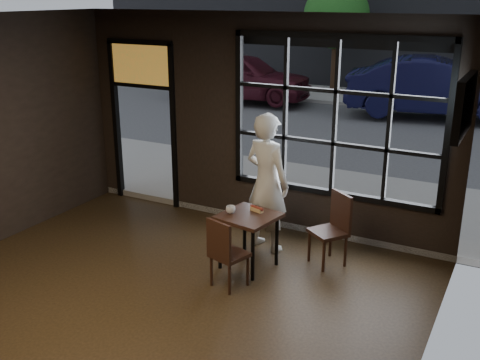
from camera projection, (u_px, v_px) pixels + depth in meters
The scene contains 16 objects.
floor at pixel (109, 336), 5.93m from camera, with size 6.00×7.00×0.02m, color black.
ceiling at pixel (82, 21), 4.91m from camera, with size 6.00×7.00×0.02m, color black.
wall_right at pixel (413, 259), 4.09m from camera, with size 0.04×7.00×3.20m, color black.
window_frame at pixel (335, 118), 7.76m from camera, with size 3.06×0.12×2.28m, color black.
stained_transom at pixel (141, 64), 9.05m from camera, with size 1.20×0.06×0.70m, color orange.
street_asphalt at pixel (452, 72), 26.04m from camera, with size 60.00×41.00×0.04m, color #545456.
cafe_table at pixel (248, 241), 7.32m from camera, with size 0.68×0.68×0.74m, color black.
chair_near at pixel (229, 252), 6.81m from camera, with size 0.39×0.39×0.90m, color black.
chair_window at pixel (328, 230), 7.36m from camera, with size 0.42×0.42×0.97m, color black.
man at pixel (267, 182), 7.70m from camera, with size 0.71×0.47×1.94m, color silver.
hotdog at pixel (257, 209), 7.30m from camera, with size 0.20×0.08×0.06m, color tan, non-canonical shape.
cup at pixel (231, 210), 7.24m from camera, with size 0.12×0.12×0.10m, color silver.
tv at pixel (465, 106), 6.24m from camera, with size 0.13×1.14×0.67m, color black.
navy_car at pixel (437, 87), 15.77m from camera, with size 1.74×4.99×1.64m, color black.
maroon_car at pixel (243, 76), 18.24m from camera, with size 1.80×4.48×1.53m, color #44131E.
tree_left at pixel (336, 16), 19.27m from camera, with size 2.25×2.25×3.84m.
Camera 1 is at (3.62, -3.86, 3.44)m, focal length 42.00 mm.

